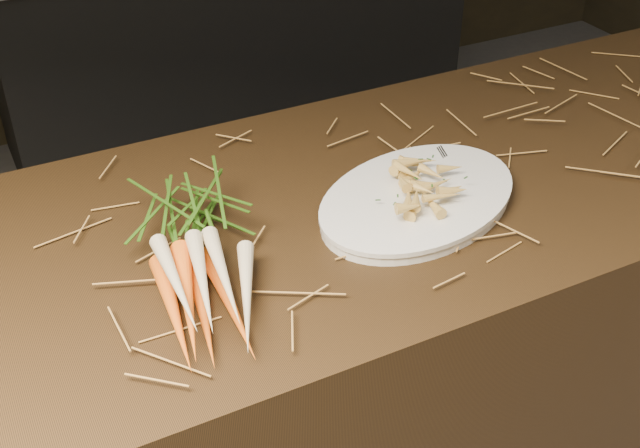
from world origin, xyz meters
The scene contains 7 objects.
main_counter centered at (0.00, 0.30, 0.45)m, with size 2.40×0.70×0.90m, color black.
back_counter centered at (0.30, 2.18, 0.42)m, with size 1.82×0.62×0.84m.
straw_bedding centered at (0.00, 0.30, 0.91)m, with size 1.40×0.60×0.02m, color olive, non-canonical shape.
root_veg_bunch centered at (-0.50, 0.25, 0.94)m, with size 0.20×0.45×0.08m.
serving_platter centered at (-0.11, 0.23, 0.91)m, with size 0.38×0.26×0.02m, color white, non-canonical shape.
roasted_veg_heap centered at (-0.11, 0.23, 0.94)m, with size 0.19×0.14×0.04m, color #BC9044, non-canonical shape.
serving_fork centered at (0.02, 0.26, 0.92)m, with size 0.01×0.14×0.00m, color silver.
Camera 1 is at (-0.76, -0.69, 1.64)m, focal length 45.00 mm.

